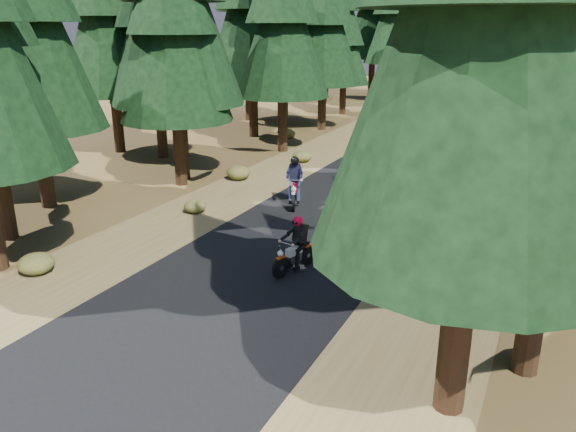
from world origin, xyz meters
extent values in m
plane|color=#442E18|center=(0.00, 0.00, 0.00)|extent=(120.00, 120.00, 0.00)
cube|color=black|center=(0.00, 5.00, 0.01)|extent=(6.00, 100.00, 0.01)
cube|color=brown|center=(-4.60, 5.00, 0.00)|extent=(3.20, 100.00, 0.01)
cube|color=brown|center=(4.60, 5.00, 0.00)|extent=(3.20, 100.00, 0.01)
cylinder|color=black|center=(5.66, -3.70, 2.92)|extent=(0.53, 0.53, 5.85)
cone|color=black|center=(5.66, -3.70, 6.58)|extent=(4.97, 4.97, 7.31)
cylinder|color=black|center=(6.77, -1.94, 2.55)|extent=(0.50, 0.50, 5.11)
cone|color=black|center=(6.77, -1.94, 5.75)|extent=(4.34, 4.34, 6.38)
cylinder|color=black|center=(-9.82, 1.53, 2.87)|extent=(0.53, 0.53, 5.73)
cone|color=black|center=(-9.82, 1.53, 6.45)|extent=(4.87, 4.87, 7.17)
cylinder|color=black|center=(-7.26, 6.17, 2.67)|extent=(0.51, 0.51, 5.34)
cone|color=black|center=(-7.26, 6.17, 6.01)|extent=(4.54, 4.54, 6.68)
cylinder|color=black|center=(6.06, 4.48, 2.26)|extent=(0.48, 0.48, 4.52)
cone|color=black|center=(6.06, 4.48, 5.08)|extent=(3.84, 3.84, 5.65)
cylinder|color=black|center=(-7.70, 6.96, 3.21)|extent=(0.56, 0.56, 6.43)
cone|color=black|center=(-7.70, 6.96, 7.23)|extent=(5.46, 5.46, 8.03)
cylinder|color=black|center=(-11.13, 9.93, 2.78)|extent=(0.52, 0.52, 5.56)
cone|color=black|center=(-11.13, 9.93, 6.26)|extent=(4.73, 4.73, 6.95)
cylinder|color=black|center=(-6.35, 13.89, 2.86)|extent=(0.53, 0.53, 5.72)
cone|color=black|center=(-6.35, 13.89, 6.43)|extent=(4.86, 4.86, 7.15)
cylinder|color=black|center=(6.98, 14.07, 2.25)|extent=(0.48, 0.48, 4.51)
cylinder|color=black|center=(-9.76, 16.85, 3.18)|extent=(0.55, 0.55, 6.37)
cone|color=black|center=(-9.76, 16.85, 7.16)|extent=(5.41, 5.41, 7.96)
cylinder|color=black|center=(-7.00, 20.76, 2.82)|extent=(0.53, 0.53, 5.64)
cone|color=black|center=(-7.00, 20.76, 6.34)|extent=(4.79, 4.79, 7.05)
cylinder|color=black|center=(6.93, 19.74, 2.91)|extent=(0.53, 0.53, 5.83)
cylinder|color=black|center=(-10.86, 23.22, 2.72)|extent=(0.52, 0.52, 5.45)
cone|color=black|center=(-10.86, 23.22, 6.13)|extent=(4.63, 4.63, 6.81)
cylinder|color=black|center=(-8.12, 27.46, 2.21)|extent=(0.48, 0.48, 4.42)
cone|color=black|center=(-8.12, 27.46, 4.97)|extent=(3.76, 3.76, 5.52)
cone|color=black|center=(-8.12, 27.46, 6.96)|extent=(2.87, 2.87, 3.98)
cylinder|color=black|center=(-11.79, 32.77, 2.37)|extent=(0.49, 0.49, 4.75)
cone|color=black|center=(-11.79, 32.77, 5.34)|extent=(4.04, 4.04, 5.93)
cone|color=black|center=(-11.79, 32.77, 7.48)|extent=(3.09, 3.09, 4.27)
cylinder|color=black|center=(-14.00, 10.00, 3.00)|extent=(0.54, 0.54, 6.00)
cone|color=black|center=(-14.00, 10.00, 6.75)|extent=(5.10, 5.10, 7.50)
cylinder|color=black|center=(-13.00, 22.00, 3.20)|extent=(0.56, 0.56, 6.40)
cone|color=black|center=(-13.00, 22.00, 7.20)|extent=(5.44, 5.44, 8.00)
cylinder|color=black|center=(-7.00, 37.00, 3.20)|extent=(0.56, 0.56, 6.40)
cone|color=black|center=(-7.00, 37.00, 7.20)|extent=(5.44, 5.44, 8.00)
cylinder|color=black|center=(7.00, 37.00, 3.00)|extent=(0.54, 0.54, 6.00)
cylinder|color=black|center=(-10.00, 40.00, 3.40)|extent=(0.57, 0.57, 6.80)
cone|color=black|center=(-10.00, 40.00, 7.65)|extent=(5.78, 5.78, 8.50)
cylinder|color=black|center=(-4.00, 43.00, 3.00)|extent=(0.54, 0.54, 6.00)
cone|color=black|center=(-4.00, 43.00, 6.75)|extent=(5.10, 5.10, 7.50)
cylinder|color=black|center=(4.00, 43.00, 3.20)|extent=(0.56, 0.56, 6.40)
cone|color=black|center=(4.00, 43.00, 7.20)|extent=(5.44, 5.44, 8.00)
cylinder|color=black|center=(0.00, 46.00, 3.40)|extent=(0.57, 0.57, 6.80)
cone|color=black|center=(0.00, 46.00, 7.65)|extent=(5.78, 5.78, 8.50)
cylinder|color=black|center=(-13.00, 36.00, 2.80)|extent=(0.52, 0.52, 5.60)
cone|color=black|center=(-13.00, 36.00, 6.30)|extent=(4.76, 4.76, 7.00)
cylinder|color=#4C4233|center=(6.67, 7.25, 0.16)|extent=(3.66, 3.84, 0.32)
ellipsoid|color=#474C1E|center=(5.62, 9.72, 0.27)|extent=(0.92, 0.92, 0.55)
ellipsoid|color=#474C1E|center=(-4.57, 3.30, 0.24)|extent=(0.79, 0.79, 0.47)
ellipsoid|color=#474C1E|center=(6.61, 6.93, 0.30)|extent=(1.01, 1.01, 0.60)
ellipsoid|color=#474C1E|center=(6.11, 0.36, 0.25)|extent=(0.85, 0.85, 0.51)
ellipsoid|color=#474C1E|center=(-5.50, 7.88, 0.30)|extent=(1.00, 1.00, 0.60)
ellipsoid|color=#474C1E|center=(5.37, 19.61, 0.22)|extent=(0.74, 0.74, 0.44)
ellipsoid|color=#474C1E|center=(7.01, 14.00, 0.28)|extent=(0.93, 0.93, 0.56)
ellipsoid|color=#474C1E|center=(-4.39, 12.06, 0.27)|extent=(0.91, 0.91, 0.55)
ellipsoid|color=#474C1E|center=(-5.40, -2.87, 0.28)|extent=(0.94, 0.94, 0.56)
ellipsoid|color=#474C1E|center=(-7.71, 17.31, 0.27)|extent=(0.91, 0.91, 0.54)
cube|color=black|center=(0.78, 0.28, 1.05)|extent=(0.39, 0.29, 0.50)
sphere|color=red|center=(0.78, 0.28, 1.41)|extent=(0.34, 0.34, 0.28)
cube|color=black|center=(-1.73, 5.59, 1.23)|extent=(0.47, 0.38, 0.59)
sphere|color=black|center=(-1.73, 5.59, 1.65)|extent=(0.43, 0.43, 0.33)
camera|label=1|loc=(6.74, -12.33, 6.35)|focal=35.00mm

